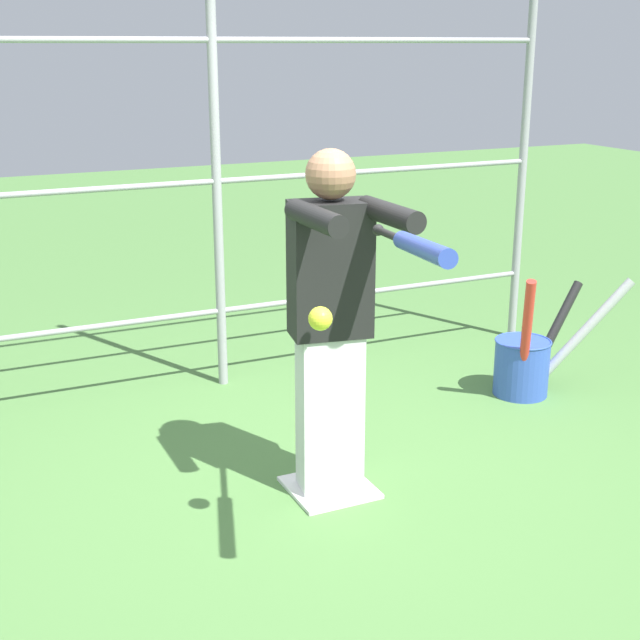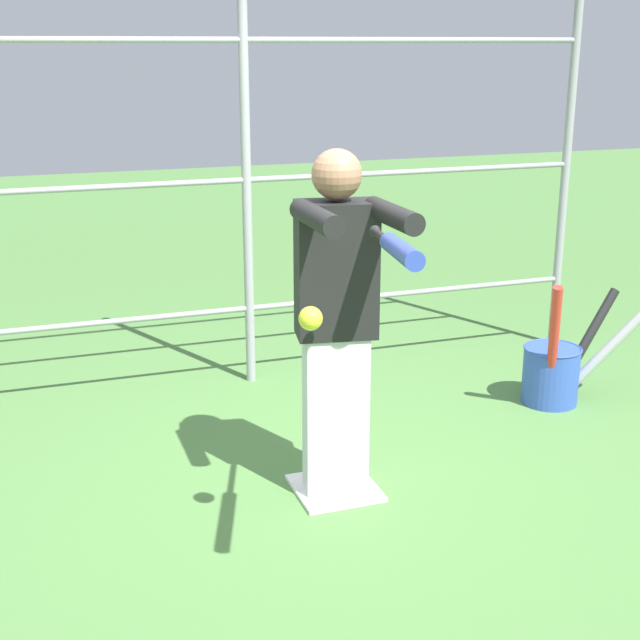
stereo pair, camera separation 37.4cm
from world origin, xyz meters
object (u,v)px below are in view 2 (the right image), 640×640
object	(u,v)px
batter	(337,316)
bat_bucket	(557,369)
baseball_bat_swinging	(397,248)
softball_in_flight	(311,318)

from	to	relation	value
batter	bat_bucket	size ratio (longest dim) A/B	2.04
baseball_bat_swinging	softball_in_flight	distance (m)	0.57
bat_bucket	batter	bearing A→B (deg)	20.76
baseball_bat_swinging	bat_bucket	distance (m)	2.71
softball_in_flight	batter	bearing A→B (deg)	-119.79
baseball_bat_swinging	bat_bucket	world-z (taller)	baseball_bat_swinging
batter	baseball_bat_swinging	size ratio (longest dim) A/B	1.84
softball_in_flight	bat_bucket	bearing A→B (deg)	-149.11
baseball_bat_swinging	batter	bearing A→B (deg)	-98.40
batter	softball_in_flight	bearing A→B (deg)	60.21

